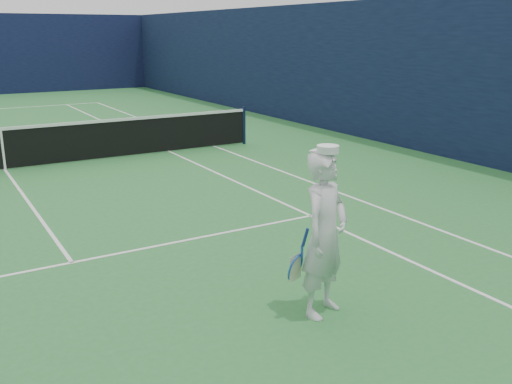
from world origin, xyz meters
TOP-DOWN VIEW (x-y plane):
  - ground at (0.00, 0.00)m, footprint 80.00×80.00m
  - court_markings at (0.00, 0.00)m, footprint 11.03×23.83m
  - tennis_net at (0.00, 0.00)m, footprint 12.88×0.09m
  - tennis_player at (2.14, -9.35)m, footprint 0.90×0.68m

SIDE VIEW (x-z plane):
  - ground at x=0.00m, z-range 0.00..0.00m
  - court_markings at x=0.00m, z-range 0.00..0.01m
  - tennis_net at x=0.00m, z-range 0.02..1.09m
  - tennis_player at x=2.14m, z-range -0.02..1.93m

